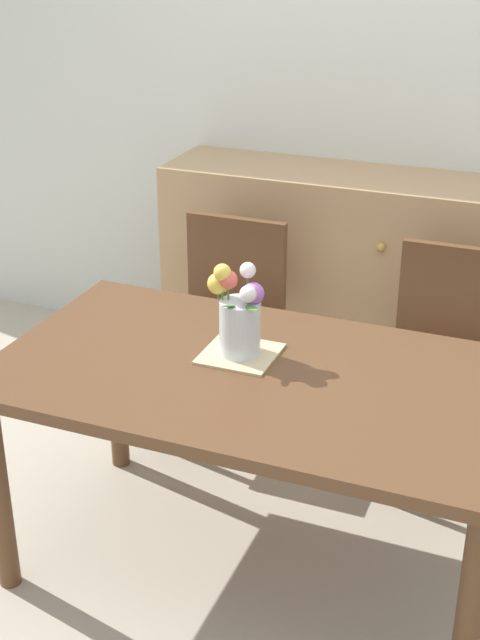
{
  "coord_description": "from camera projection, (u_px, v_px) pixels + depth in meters",
  "views": [
    {
      "loc": [
        0.82,
        -2.19,
        2.0
      ],
      "look_at": [
        -0.09,
        0.08,
        0.86
      ],
      "focal_mm": 49.46,
      "sensor_mm": 36.0,
      "label": 1
    }
  ],
  "objects": [
    {
      "name": "chair_right",
      "position": [
        445.0,
        352.0,
        3.26
      ],
      "size": [
        0.42,
        0.42,
        0.9
      ],
      "rotation": [
        0.0,
        0.0,
        3.14
      ],
      "color": "brown",
      "rests_on": "ground_plane"
    },
    {
      "name": "dresser",
      "position": [
        323.0,
        281.0,
        3.93
      ],
      "size": [
        1.4,
        0.47,
        1.0
      ],
      "color": "tan",
      "rests_on": "ground_plane"
    },
    {
      "name": "dining_table",
      "position": [
        258.0,
        397.0,
        2.68
      ],
      "size": [
        1.6,
        0.9,
        0.74
      ],
      "color": "brown",
      "rests_on": "ground_plane"
    },
    {
      "name": "ground_plane",
      "position": [
        256.0,
        566.0,
        2.96
      ],
      "size": [
        12.0,
        12.0,
        0.0
      ],
      "primitive_type": "plane",
      "color": "#B7AD99"
    },
    {
      "name": "back_wall",
      "position": [
        395.0,
        68.0,
        3.72
      ],
      "size": [
        7.0,
        0.1,
        2.8
      ],
      "primitive_type": "cube",
      "color": "silver",
      "rests_on": "ground_plane"
    },
    {
      "name": "flower_vase",
      "position": [
        239.0,
        314.0,
        2.69
      ],
      "size": [
        0.2,
        0.16,
        0.29
      ],
      "color": "silver",
      "rests_on": "placemat"
    },
    {
      "name": "chair_left",
      "position": [
        226.0,
        315.0,
        3.56
      ],
      "size": [
        0.42,
        0.42,
        0.9
      ],
      "rotation": [
        0.0,
        0.0,
        3.14
      ],
      "color": "brown",
      "rests_on": "ground_plane"
    },
    {
      "name": "placemat",
      "position": [
        240.0,
        354.0,
        2.74
      ],
      "size": [
        0.23,
        0.23,
        0.01
      ],
      "primitive_type": "cube",
      "color": "#CCB789",
      "rests_on": "dining_table"
    }
  ]
}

